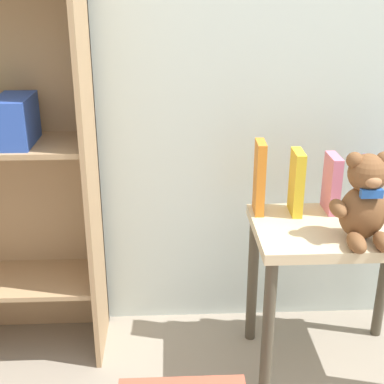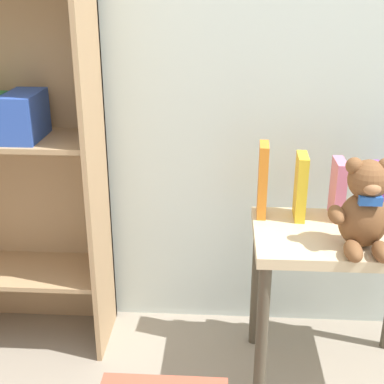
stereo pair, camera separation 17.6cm
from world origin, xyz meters
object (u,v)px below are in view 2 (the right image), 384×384
at_px(display_table, 339,260).
at_px(book_standing_orange, 263,180).
at_px(book_standing_yellow, 301,187).
at_px(bookshelf_side, 10,112).
at_px(book_standing_purple, 377,192).
at_px(book_standing_pink, 338,189).
at_px(teddy_bear, 365,209).

bearing_deg(display_table, book_standing_orange, 153.53).
bearing_deg(book_standing_yellow, book_standing_orange, 175.76).
relative_size(bookshelf_side, book_standing_orange, 6.33).
bearing_deg(book_standing_orange, book_standing_purple, 0.53).
distance_m(book_standing_pink, book_standing_purple, 0.13).
distance_m(display_table, book_standing_orange, 0.37).
bearing_deg(teddy_bear, book_standing_pink, 99.12).
xyz_separation_m(display_table, book_standing_pink, (0.00, 0.13, 0.20)).
height_order(display_table, book_standing_yellow, book_standing_yellow).
xyz_separation_m(bookshelf_side, book_standing_orange, (0.88, -0.07, -0.21)).
bearing_deg(book_standing_yellow, book_standing_purple, 2.00).
relative_size(display_table, book_standing_yellow, 2.53).
relative_size(book_standing_yellow, book_standing_pink, 1.10).
bearing_deg(teddy_bear, book_standing_orange, 142.02).
relative_size(book_standing_orange, book_standing_pink, 1.26).
xyz_separation_m(display_table, book_standing_yellow, (-0.13, 0.11, 0.22)).
distance_m(teddy_bear, book_standing_orange, 0.37).
distance_m(teddy_bear, book_standing_purple, 0.23).
xyz_separation_m(display_table, book_standing_purple, (0.13, 0.11, 0.20)).
bearing_deg(teddy_bear, book_standing_purple, 66.87).
bearing_deg(book_standing_yellow, teddy_bear, -50.56).
height_order(bookshelf_side, book_standing_pink, bookshelf_side).
bearing_deg(book_standing_purple, display_table, -140.61).
xyz_separation_m(display_table, book_standing_orange, (-0.25, 0.13, 0.23)).
relative_size(book_standing_orange, book_standing_yellow, 1.14).
bearing_deg(bookshelf_side, display_table, -9.86).
distance_m(bookshelf_side, book_standing_purple, 1.29).
bearing_deg(book_standing_orange, teddy_bear, -35.41).
height_order(display_table, book_standing_pink, book_standing_pink).
relative_size(bookshelf_side, book_standing_purple, 8.29).
distance_m(book_standing_yellow, book_standing_pink, 0.13).
xyz_separation_m(teddy_bear, book_standing_yellow, (-0.16, 0.21, -0.02)).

